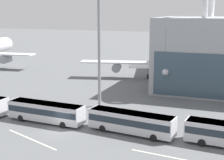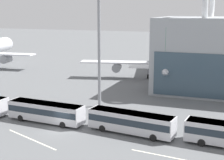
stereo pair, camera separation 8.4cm
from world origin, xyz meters
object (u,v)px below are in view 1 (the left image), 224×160
(airliner_at_gate_far, at_px, (163,58))
(shuttle_bus_2, at_px, (46,111))
(floodlight_mast, at_px, (99,14))
(shuttle_bus_3, at_px, (131,121))

(airliner_at_gate_far, bearing_deg, shuttle_bus_2, 153.25)
(floodlight_mast, bearing_deg, shuttle_bus_3, -49.94)
(airliner_at_gate_far, xyz_separation_m, shuttle_bus_2, (-9.43, -40.63, -3.21))
(airliner_at_gate_far, distance_m, floodlight_mast, 32.04)
(airliner_at_gate_far, height_order, floodlight_mast, floodlight_mast)
(shuttle_bus_2, bearing_deg, airliner_at_gate_far, 80.88)
(shuttle_bus_2, relative_size, shuttle_bus_3, 0.99)
(shuttle_bus_2, bearing_deg, shuttle_bus_3, 3.41)
(shuttle_bus_3, bearing_deg, airliner_at_gate_far, 103.45)
(shuttle_bus_3, xyz_separation_m, floodlight_mast, (-9.45, 11.24, 14.58))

